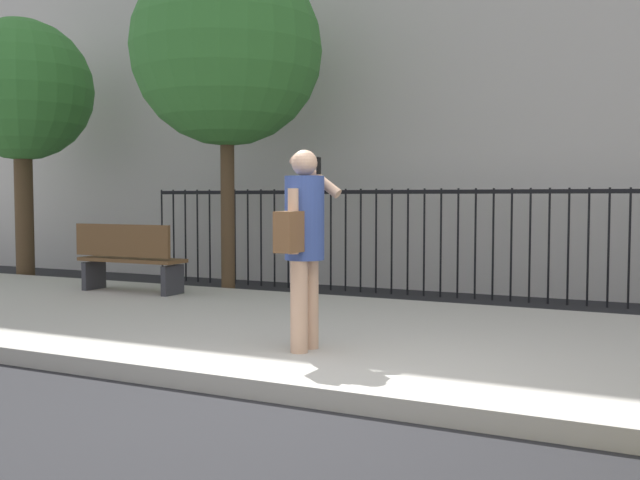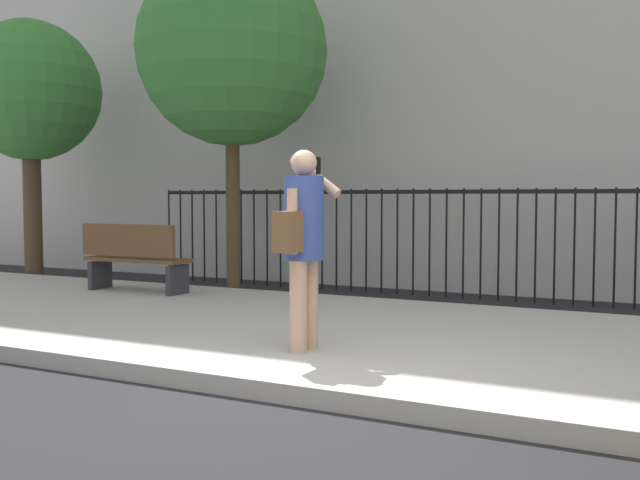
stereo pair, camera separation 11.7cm
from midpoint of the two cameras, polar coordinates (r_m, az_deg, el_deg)
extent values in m
plane|color=black|center=(5.21, -0.02, -13.07)|extent=(60.00, 60.00, 0.00)
cube|color=#B2ADA3|center=(7.16, 8.16, -7.92)|extent=(28.00, 4.40, 0.15)
cube|color=black|center=(10.59, 14.81, 3.68)|extent=(12.00, 0.04, 0.06)
cylinder|color=black|center=(13.27, -11.44, 0.40)|extent=(0.03, 0.03, 1.60)
cylinder|color=black|center=(13.11, -10.57, 0.38)|extent=(0.03, 0.03, 1.60)
cylinder|color=black|center=(12.95, -9.68, 0.35)|extent=(0.03, 0.03, 1.60)
cylinder|color=black|center=(12.80, -8.77, 0.33)|extent=(0.03, 0.03, 1.60)
cylinder|color=black|center=(12.65, -7.83, 0.30)|extent=(0.03, 0.03, 1.60)
cylinder|color=black|center=(12.51, -6.87, 0.27)|extent=(0.03, 0.03, 1.60)
cylinder|color=black|center=(12.37, -5.90, 0.24)|extent=(0.03, 0.03, 1.60)
cylinder|color=black|center=(12.23, -4.89, 0.21)|extent=(0.03, 0.03, 1.60)
cylinder|color=black|center=(12.10, -3.87, 0.18)|extent=(0.03, 0.03, 1.60)
cylinder|color=black|center=(11.97, -2.82, 0.15)|extent=(0.03, 0.03, 1.60)
cylinder|color=black|center=(11.84, -1.76, 0.12)|extent=(0.03, 0.03, 1.60)
cylinder|color=black|center=(11.72, -0.66, 0.09)|extent=(0.03, 0.03, 1.60)
cylinder|color=black|center=(11.60, 0.45, 0.05)|extent=(0.03, 0.03, 1.60)
cylinder|color=black|center=(11.49, 1.59, 0.02)|extent=(0.03, 0.03, 1.60)
cylinder|color=black|center=(11.38, 2.74, -0.02)|extent=(0.03, 0.03, 1.60)
cylinder|color=black|center=(11.28, 3.92, -0.05)|extent=(0.03, 0.03, 1.60)
cylinder|color=black|center=(11.18, 5.13, -0.09)|extent=(0.03, 0.03, 1.60)
cylinder|color=black|center=(11.09, 6.35, -0.12)|extent=(0.03, 0.03, 1.60)
cylinder|color=black|center=(11.00, 7.59, -0.16)|extent=(0.03, 0.03, 1.60)
cylinder|color=black|center=(10.92, 8.85, -0.20)|extent=(0.03, 0.03, 1.60)
cylinder|color=black|center=(10.84, 10.13, -0.24)|extent=(0.03, 0.03, 1.60)
cylinder|color=black|center=(10.77, 11.43, -0.27)|extent=(0.03, 0.03, 1.60)
cylinder|color=black|center=(10.70, 12.75, -0.31)|extent=(0.03, 0.03, 1.60)
cylinder|color=black|center=(10.64, 14.08, -0.35)|extent=(0.03, 0.03, 1.60)
cylinder|color=black|center=(10.58, 15.42, -0.39)|extent=(0.03, 0.03, 1.60)
cylinder|color=black|center=(10.53, 16.78, -0.43)|extent=(0.03, 0.03, 1.60)
cylinder|color=black|center=(10.49, 18.15, -0.47)|extent=(0.03, 0.03, 1.60)
cylinder|color=black|center=(10.45, 19.54, -0.51)|extent=(0.03, 0.03, 1.60)
cylinder|color=black|center=(10.42, 20.93, -0.55)|extent=(0.03, 0.03, 1.60)
cylinder|color=black|center=(10.40, 22.33, -0.59)|extent=(0.03, 0.03, 1.60)
cylinder|color=black|center=(10.38, 23.73, -0.63)|extent=(0.03, 0.03, 1.60)
cylinder|color=tan|center=(6.40, -0.29, -4.99)|extent=(0.15, 0.15, 0.79)
cylinder|color=tan|center=(6.23, -1.16, -5.22)|extent=(0.15, 0.15, 0.79)
cylinder|color=#33478C|center=(6.25, -0.72, 1.73)|extent=(0.34, 0.34, 0.72)
sphere|color=tan|center=(6.25, -0.73, 6.04)|extent=(0.22, 0.22, 0.22)
cylinder|color=tan|center=(6.42, 0.13, 4.99)|extent=(0.50, 0.10, 0.39)
cylinder|color=tan|center=(6.07, -1.63, 1.47)|extent=(0.09, 0.09, 0.55)
cube|color=black|center=(6.35, 0.40, 5.82)|extent=(0.01, 0.07, 0.15)
cube|color=brown|center=(6.02, -1.91, 0.65)|extent=(0.16, 0.28, 0.34)
cube|color=brown|center=(10.51, -13.76, -1.49)|extent=(1.60, 0.45, 0.05)
cube|color=brown|center=(10.34, -14.49, -0.02)|extent=(1.60, 0.06, 0.44)
cube|color=#333338|center=(11.00, -16.50, -2.62)|extent=(0.08, 0.41, 0.40)
cube|color=#333338|center=(10.09, -10.73, -3.07)|extent=(0.08, 0.41, 0.40)
cylinder|color=#4C3823|center=(13.66, -21.29, 2.52)|extent=(0.31, 0.31, 2.65)
sphere|color=#387A33|center=(13.78, -21.47, 10.81)|extent=(2.41, 2.41, 2.41)
cylinder|color=#4C3823|center=(10.78, -6.50, 3.07)|extent=(0.20, 0.20, 2.84)
sphere|color=#387A33|center=(10.99, -6.58, 14.52)|extent=(2.77, 2.77, 2.77)
camera|label=1|loc=(0.06, -89.48, 0.03)|focal=41.00mm
camera|label=2|loc=(0.06, 90.52, -0.03)|focal=41.00mm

